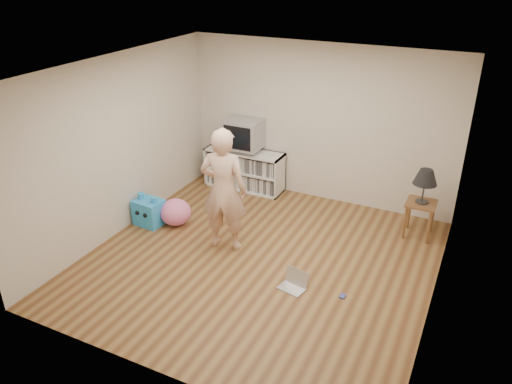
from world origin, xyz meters
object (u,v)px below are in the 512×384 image
at_px(media_unit, 245,169).
at_px(table_lamp, 426,178).
at_px(dvd_deck, 244,149).
at_px(plush_blue, 149,212).
at_px(plush_pink, 176,212).
at_px(crt_tv, 244,134).
at_px(laptop, 294,283).
at_px(side_table, 420,211).
at_px(person, 224,190).

height_order(media_unit, table_lamp, table_lamp).
distance_m(dvd_deck, plush_blue, 2.03).
relative_size(media_unit, plush_pink, 2.92).
height_order(crt_tv, table_lamp, crt_tv).
distance_m(dvd_deck, crt_tv, 0.29).
height_order(table_lamp, plush_blue, table_lamp).
height_order(crt_tv, laptop, crt_tv).
height_order(media_unit, crt_tv, crt_tv).
relative_size(media_unit, dvd_deck, 3.11).
height_order(table_lamp, laptop, table_lamp).
relative_size(side_table, plush_pink, 1.15).
bearing_deg(plush_pink, dvd_deck, 77.86).
height_order(laptop, plush_blue, plush_blue).
distance_m(person, laptop, 1.58).
bearing_deg(media_unit, side_table, -7.16).
bearing_deg(table_lamp, plush_pink, -159.56).
height_order(person, laptop, person).
bearing_deg(person, laptop, 148.38).
xyz_separation_m(media_unit, plush_pink, (-0.35, -1.66, -0.15)).
bearing_deg(media_unit, crt_tv, -90.00).
bearing_deg(dvd_deck, plush_pink, -102.14).
bearing_deg(dvd_deck, media_unit, 90.00).
xyz_separation_m(dvd_deck, table_lamp, (3.07, -0.37, 0.21)).
xyz_separation_m(dvd_deck, crt_tv, (0.00, -0.00, 0.29)).
distance_m(crt_tv, table_lamp, 3.09).
bearing_deg(table_lamp, media_unit, 172.84).
bearing_deg(person, media_unit, -82.15).
distance_m(media_unit, side_table, 3.10).
height_order(media_unit, dvd_deck, dvd_deck).
xyz_separation_m(laptop, plush_blue, (-2.63, 0.53, 0.15)).
relative_size(side_table, person, 0.31).
bearing_deg(plush_pink, plush_blue, -154.58).
bearing_deg(laptop, side_table, 71.80).
bearing_deg(plush_blue, media_unit, 73.57).
xyz_separation_m(dvd_deck, side_table, (3.07, -0.37, -0.32)).
bearing_deg(side_table, dvd_deck, 173.13).
relative_size(dvd_deck, table_lamp, 0.87).
distance_m(crt_tv, laptop, 3.17).
bearing_deg(laptop, table_lamp, 71.80).
distance_m(media_unit, crt_tv, 0.67).
distance_m(table_lamp, laptop, 2.46).
bearing_deg(laptop, crt_tv, 141.27).
bearing_deg(dvd_deck, table_lamp, -6.87).
distance_m(media_unit, table_lamp, 3.15).
distance_m(side_table, plush_pink, 3.66).
distance_m(person, plush_blue, 1.53).
relative_size(media_unit, plush_blue, 2.85).
height_order(side_table, plush_blue, side_table).
relative_size(dvd_deck, crt_tv, 0.75).
bearing_deg(person, table_lamp, -159.06).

